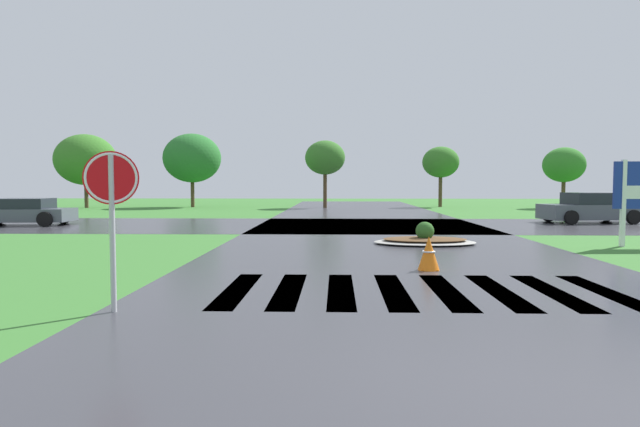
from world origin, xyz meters
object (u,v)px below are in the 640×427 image
object	(u,v)px
stop_sign	(111,194)
traffic_cone	(429,254)
car_blue_compact	(22,212)
median_island	(425,240)
car_silver_hatch	(589,209)

from	to	relation	value
stop_sign	traffic_cone	world-z (taller)	stop_sign
stop_sign	car_blue_compact	bearing A→B (deg)	105.30
stop_sign	traffic_cone	size ratio (longest dim) A/B	3.19
median_island	stop_sign	bearing A→B (deg)	-123.45
traffic_cone	car_silver_hatch	bearing A→B (deg)	55.06
median_island	car_blue_compact	size ratio (longest dim) A/B	0.70
median_island	car_blue_compact	bearing A→B (deg)	157.39
stop_sign	car_blue_compact	size ratio (longest dim) A/B	0.53
car_blue_compact	traffic_cone	xyz separation A→B (m)	(15.84, -11.86, -0.22)
stop_sign	car_blue_compact	xyz separation A→B (m)	(-10.68, 15.80, -1.14)
median_island	car_silver_hatch	xyz separation A→B (m)	(9.11, 9.10, 0.51)
car_silver_hatch	car_blue_compact	xyz separation A→B (m)	(-25.66, -2.21, -0.07)
stop_sign	median_island	world-z (taller)	stop_sign
median_island	car_silver_hatch	world-z (taller)	car_silver_hatch
stop_sign	median_island	distance (m)	10.78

